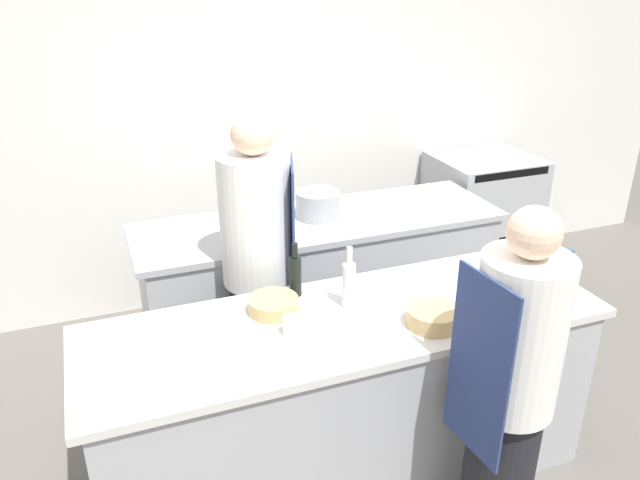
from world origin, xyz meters
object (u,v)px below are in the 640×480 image
(chef_at_prep_near, at_px, (509,392))
(stockpot, at_px, (318,204))
(chef_at_stove, at_px, (259,270))
(oven_range, at_px, (480,216))
(bowl_prep_small, at_px, (433,317))
(bottle_vinegar, at_px, (566,279))
(bowl_mixing_large, at_px, (273,305))
(bottle_olive_oil, at_px, (349,283))
(bottle_cooking_oil, at_px, (505,273))
(bottle_wine, at_px, (295,275))
(cup, at_px, (291,325))

(chef_at_prep_near, bearing_deg, stockpot, -0.24)
(chef_at_stove, xyz_separation_m, stockpot, (0.54, 0.49, 0.14))
(oven_range, height_order, bowl_prep_small, same)
(chef_at_prep_near, relative_size, bowl_prep_small, 6.85)
(bottle_vinegar, height_order, bowl_mixing_large, bottle_vinegar)
(bowl_mixing_large, bearing_deg, bowl_prep_small, -30.18)
(chef_at_stove, height_order, bowl_mixing_large, chef_at_stove)
(bottle_olive_oil, distance_m, stockpot, 1.15)
(bottle_cooking_oil, relative_size, bowl_prep_small, 0.77)
(bottle_wine, height_order, stockpot, bottle_wine)
(bottle_cooking_oil, bearing_deg, bottle_vinegar, -47.00)
(bottle_olive_oil, xyz_separation_m, bottle_cooking_oil, (0.82, -0.10, -0.05))
(bottle_cooking_oil, height_order, stockpot, bottle_cooking_oil)
(oven_range, relative_size, chef_at_stove, 0.58)
(bottle_wine, relative_size, cup, 3.12)
(chef_at_stove, bearing_deg, bowl_mixing_large, 8.74)
(bottle_wine, relative_size, bottle_cooking_oil, 1.51)
(oven_range, relative_size, stockpot, 3.57)
(chef_at_stove, relative_size, cup, 19.53)
(bowl_mixing_large, height_order, bowl_prep_small, bowl_prep_small)
(bottle_vinegar, height_order, stockpot, bottle_vinegar)
(bowl_prep_small, bearing_deg, bottle_wine, 134.85)
(bottle_vinegar, distance_m, bottle_wine, 1.31)
(cup, bearing_deg, chef_at_stove, 85.18)
(bowl_mixing_large, distance_m, bowl_prep_small, 0.74)
(chef_at_prep_near, distance_m, bowl_prep_small, 0.46)
(bowl_prep_small, relative_size, cup, 2.67)
(chef_at_prep_near, bearing_deg, bottle_vinegar, -60.72)
(bowl_mixing_large, bearing_deg, chef_at_prep_near, -45.69)
(chef_at_prep_near, relative_size, bottle_olive_oil, 5.27)
(oven_range, height_order, bottle_wine, bottle_wine)
(bottle_vinegar, height_order, bottle_cooking_oil, bottle_vinegar)
(bottle_cooking_oil, bearing_deg, bowl_prep_small, -159.39)
(oven_range, distance_m, bottle_wine, 2.61)
(chef_at_stove, relative_size, bowl_prep_small, 7.33)
(oven_range, relative_size, bowl_mixing_large, 4.25)
(cup, height_order, stockpot, stockpot)
(chef_at_stove, xyz_separation_m, bottle_vinegar, (1.28, -0.94, 0.16))
(bottle_olive_oil, height_order, cup, bottle_olive_oil)
(bottle_vinegar, xyz_separation_m, cup, (-1.35, 0.17, -0.06))
(bowl_prep_small, distance_m, cup, 0.64)
(chef_at_prep_near, relative_size, bottle_wine, 5.85)
(bottle_olive_oil, xyz_separation_m, bowl_prep_small, (0.29, -0.30, -0.08))
(stockpot, bearing_deg, bowl_prep_small, -89.20)
(oven_range, height_order, bottle_olive_oil, bottle_olive_oil)
(oven_range, relative_size, bottle_olive_oil, 3.25)
(bottle_vinegar, xyz_separation_m, bottle_cooking_oil, (-0.20, 0.21, -0.03))
(bottle_vinegar, bearing_deg, chef_at_stove, 143.83)
(bottle_wine, bearing_deg, bowl_prep_small, -45.15)
(oven_range, distance_m, bowl_mixing_large, 2.78)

